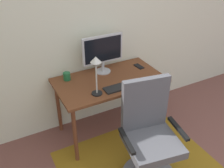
{
  "coord_description": "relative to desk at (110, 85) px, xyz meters",
  "views": [
    {
      "loc": [
        -1.11,
        -0.4,
        2.16
      ],
      "look_at": [
        -0.08,
        1.54,
        0.83
      ],
      "focal_mm": 40.56,
      "sensor_mm": 36.0,
      "label": 1
    }
  ],
  "objects": [
    {
      "name": "coffee_cup",
      "position": [
        -0.42,
        0.22,
        0.12
      ],
      "size": [
        0.08,
        0.08,
        0.09
      ],
      "primitive_type": "cylinder",
      "color": "#1E5F33",
      "rests_on": "desk"
    },
    {
      "name": "office_chair",
      "position": [
        0.01,
        -0.79,
        -0.22
      ],
      "size": [
        0.6,
        0.55,
        1.06
      ],
      "rotation": [
        0.0,
        0.0,
        -0.17
      ],
      "color": "slate",
      "rests_on": "ground"
    },
    {
      "name": "desk_lamp",
      "position": [
        -0.25,
        -0.2,
        0.38
      ],
      "size": [
        0.11,
        0.11,
        0.42
      ],
      "color": "black",
      "rests_on": "desk"
    },
    {
      "name": "keyboard",
      "position": [
        0.05,
        -0.21,
        0.09
      ],
      "size": [
        0.43,
        0.13,
        0.02
      ],
      "primitive_type": "cube",
      "color": "black",
      "rests_on": "desk"
    },
    {
      "name": "desk",
      "position": [
        0.0,
        0.0,
        0.0
      ],
      "size": [
        1.22,
        0.68,
        0.73
      ],
      "color": "brown",
      "rests_on": "ground"
    },
    {
      "name": "computer_mouse",
      "position": [
        0.36,
        -0.22,
        0.1
      ],
      "size": [
        0.06,
        0.1,
        0.03
      ],
      "primitive_type": "ellipsoid",
      "color": "black",
      "rests_on": "desk"
    },
    {
      "name": "cell_phone",
      "position": [
        0.46,
        0.11,
        0.09
      ],
      "size": [
        0.08,
        0.14,
        0.01
      ],
      "primitive_type": "cube",
      "rotation": [
        0.0,
        0.0,
        0.07
      ],
      "color": "black",
      "rests_on": "desk"
    },
    {
      "name": "monitor",
      "position": [
        0.02,
        0.2,
        0.35
      ],
      "size": [
        0.49,
        0.18,
        0.45
      ],
      "color": "#B2B2B7",
      "rests_on": "desk"
    },
    {
      "name": "wall_back",
      "position": [
        -0.02,
        0.41,
        0.65
      ],
      "size": [
        6.0,
        0.1,
        2.6
      ],
      "primitive_type": "cube",
      "color": "beige",
      "rests_on": "ground"
    }
  ]
}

